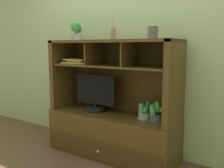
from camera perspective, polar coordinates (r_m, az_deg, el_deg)
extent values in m
cube|color=brown|center=(3.03, 0.00, -15.66)|extent=(6.00, 6.00, 0.02)
cube|color=#A2B37E|center=(3.02, 3.06, 11.68)|extent=(6.00, 0.02, 2.80)
cube|color=#4C3415|center=(2.94, 0.00, -11.25)|extent=(1.49, 0.52, 0.48)
cube|color=#422A10|center=(2.78, -3.09, -14.95)|extent=(1.43, 0.01, 0.21)
sphere|color=silver|center=(2.77, -3.24, -15.03)|extent=(0.02, 0.02, 0.02)
cube|color=#4C3415|center=(3.24, -10.68, 2.26)|extent=(0.06, 0.46, 0.83)
cube|color=#4C3415|center=(2.47, 14.02, 0.28)|extent=(0.06, 0.46, 0.83)
cube|color=#422A10|center=(2.98, 2.34, 1.58)|extent=(1.43, 0.02, 0.80)
cube|color=#4C3415|center=(2.77, 0.00, 9.63)|extent=(1.49, 0.46, 0.03)
cube|color=#4C3415|center=(2.78, 0.00, 4.11)|extent=(1.37, 0.42, 0.02)
cube|color=#4C3415|center=(2.90, -3.81, 6.87)|extent=(0.02, 0.39, 0.24)
cube|color=#4C3415|center=(2.65, 4.17, 6.72)|extent=(0.02, 0.39, 0.24)
cylinder|color=black|center=(3.01, -3.87, -5.53)|extent=(0.24, 0.24, 0.06)
cylinder|color=black|center=(2.99, -3.87, -4.73)|extent=(0.04, 0.04, 0.03)
cube|color=black|center=(2.96, -3.91, -1.24)|extent=(0.55, 0.03, 0.34)
cube|color=black|center=(2.95, -4.10, -1.28)|extent=(0.52, 0.00, 0.31)
cylinder|color=#46524F|center=(2.63, 10.06, -7.51)|extent=(0.14, 0.14, 0.07)
cylinder|color=#46524F|center=(2.64, 10.04, -8.20)|extent=(0.16, 0.16, 0.01)
ellipsoid|color=green|center=(2.60, 11.16, -5.68)|extent=(0.08, 0.07, 0.06)
ellipsoid|color=green|center=(2.64, 10.79, -5.23)|extent=(0.06, 0.08, 0.08)
ellipsoid|color=green|center=(2.64, 9.94, -5.00)|extent=(0.06, 0.07, 0.10)
ellipsoid|color=green|center=(2.61, 9.19, -5.47)|extent=(0.06, 0.06, 0.10)
ellipsoid|color=green|center=(2.58, 9.22, -6.40)|extent=(0.07, 0.04, 0.11)
ellipsoid|color=green|center=(2.58, 10.27, -5.14)|extent=(0.05, 0.04, 0.12)
cylinder|color=#919F91|center=(2.70, 7.37, -7.07)|extent=(0.13, 0.13, 0.07)
cylinder|color=#919F91|center=(2.71, 7.36, -7.70)|extent=(0.15, 0.15, 0.01)
ellipsoid|color=#4A9751|center=(2.68, 7.71, -5.51)|extent=(0.05, 0.04, 0.06)
ellipsoid|color=#4A9751|center=(2.71, 8.08, -5.14)|extent=(0.04, 0.05, 0.12)
ellipsoid|color=#4A9751|center=(2.70, 7.38, -5.71)|extent=(0.04, 0.07, 0.07)
ellipsoid|color=#4A9751|center=(2.68, 6.65, -4.86)|extent=(0.06, 0.06, 0.06)
ellipsoid|color=#4A9751|center=(2.67, 6.61, -5.79)|extent=(0.06, 0.05, 0.13)
ellipsoid|color=#4A9751|center=(2.65, 7.60, -5.90)|extent=(0.05, 0.07, 0.07)
cube|color=gold|center=(3.05, -7.63, 4.81)|extent=(0.36, 0.29, 0.02)
cube|color=#B49427|center=(3.05, -7.50, 5.20)|extent=(0.22, 0.20, 0.02)
cube|color=beige|center=(3.05, -7.81, 5.51)|extent=(0.30, 0.20, 0.01)
cylinder|color=#947152|center=(2.79, 0.29, 11.14)|extent=(0.06, 0.06, 0.12)
cylinder|color=#947152|center=(2.80, 0.29, 12.54)|extent=(0.03, 0.03, 0.02)
cylinder|color=tan|center=(2.80, 0.36, 14.08)|extent=(0.00, 0.03, 0.17)
cylinder|color=tan|center=(2.81, 0.33, 14.07)|extent=(0.04, 0.00, 0.17)
cylinder|color=tan|center=(2.81, 0.22, 14.07)|extent=(0.00, 0.03, 0.17)
cylinder|color=tan|center=(2.80, 0.24, 14.08)|extent=(0.04, 0.00, 0.17)
cylinder|color=#959C96|center=(3.05, -7.95, 10.48)|extent=(0.12, 0.12, 0.08)
cylinder|color=#959C96|center=(3.05, -7.94, 9.80)|extent=(0.14, 0.14, 0.01)
ellipsoid|color=#36823A|center=(3.03, -7.58, 12.75)|extent=(0.04, 0.04, 0.09)
ellipsoid|color=#36823A|center=(3.08, -7.35, 12.27)|extent=(0.05, 0.06, 0.09)
ellipsoid|color=#36823A|center=(3.08, -7.99, 12.03)|extent=(0.04, 0.05, 0.13)
ellipsoid|color=#36823A|center=(3.06, -8.49, 12.71)|extent=(0.08, 0.08, 0.12)
ellipsoid|color=#36823A|center=(3.02, -8.18, 12.38)|extent=(0.05, 0.07, 0.13)
cylinder|color=#5B5751|center=(2.52, 9.22, 11.23)|extent=(0.10, 0.10, 0.11)
torus|color=#5B5751|center=(2.53, 9.25, 12.65)|extent=(0.10, 0.10, 0.01)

